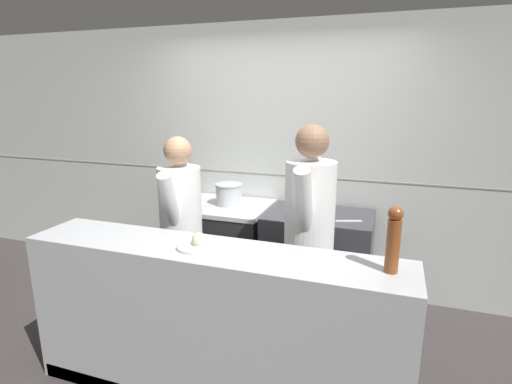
% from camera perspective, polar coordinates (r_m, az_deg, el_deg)
% --- Properties ---
extents(ground_plane, '(14.00, 14.00, 0.00)m').
position_cam_1_polar(ground_plane, '(3.18, -5.08, -23.83)').
color(ground_plane, '#383333').
extents(wall_back_tiled, '(8.00, 0.06, 2.60)m').
position_cam_1_polar(wall_back_tiled, '(3.98, 3.40, 4.65)').
color(wall_back_tiled, silver).
rests_on(wall_back_tiled, ground_plane).
extents(oven_range, '(0.84, 0.71, 0.90)m').
position_cam_1_polar(oven_range, '(3.99, -4.40, -8.04)').
color(oven_range, '#232326').
rests_on(oven_range, ground_plane).
extents(prep_counter, '(0.94, 0.65, 0.90)m').
position_cam_1_polar(prep_counter, '(3.74, 8.78, -9.76)').
color(prep_counter, '#38383D').
rests_on(prep_counter, ground_plane).
extents(pass_counter, '(2.41, 0.45, 1.03)m').
position_cam_1_polar(pass_counter, '(2.68, -6.41, -18.41)').
color(pass_counter, '#B7BABF').
rests_on(pass_counter, ground_plane).
extents(stock_pot, '(0.26, 0.26, 0.20)m').
position_cam_1_polar(stock_pot, '(3.82, -3.90, -0.23)').
color(stock_pot, '#B7BABF').
rests_on(stock_pot, oven_range).
extents(chefs_knife, '(0.33, 0.14, 0.02)m').
position_cam_1_polar(chefs_knife, '(3.41, 11.64, -4.02)').
color(chefs_knife, '#B7BABF').
rests_on(chefs_knife, prep_counter).
extents(plated_dish_main, '(0.28, 0.28, 0.10)m').
position_cam_1_polar(plated_dish_main, '(2.47, -8.09, -7.31)').
color(plated_dish_main, white).
rests_on(plated_dish_main, pass_counter).
extents(pepper_mill, '(0.08, 0.08, 0.36)m').
position_cam_1_polar(pepper_mill, '(2.18, 19.05, -6.27)').
color(pepper_mill, brown).
rests_on(pepper_mill, pass_counter).
extents(chef_head_cook, '(0.39, 0.71, 1.63)m').
position_cam_1_polar(chef_head_cook, '(3.24, -10.63, -4.98)').
color(chef_head_cook, black).
rests_on(chef_head_cook, ground_plane).
extents(chef_sous, '(0.36, 0.76, 1.74)m').
position_cam_1_polar(chef_sous, '(2.89, 7.59, -5.86)').
color(chef_sous, black).
rests_on(chef_sous, ground_plane).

